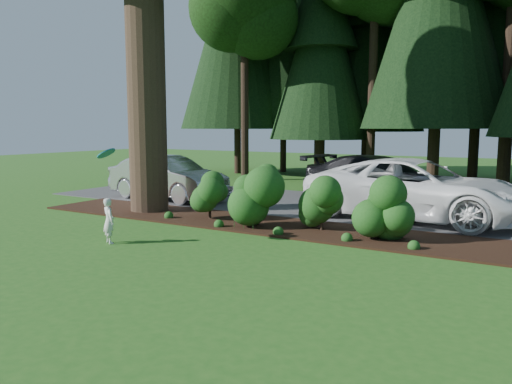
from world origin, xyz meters
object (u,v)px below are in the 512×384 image
at_px(car_silver_wagon, 168,178).
at_px(car_dark_suv, 379,179).
at_px(child, 109,221).
at_px(frisbee, 106,153).
at_px(car_white_suv, 416,189).

distance_m(car_silver_wagon, car_dark_suv, 7.92).
bearing_deg(child, car_dark_suv, -86.90).
bearing_deg(frisbee, car_silver_wagon, 119.61).
relative_size(car_silver_wagon, car_white_suv, 0.77).
bearing_deg(frisbee, car_white_suv, 51.04).
bearing_deg(car_dark_suv, car_silver_wagon, 127.89).
distance_m(car_silver_wagon, frisbee, 7.37).
height_order(car_dark_suv, frisbee, frisbee).
xyz_separation_m(car_white_suv, car_dark_suv, (-1.97, 2.81, -0.06)).
height_order(car_silver_wagon, car_white_suv, car_white_suv).
xyz_separation_m(car_silver_wagon, frisbee, (3.59, -6.31, 1.31)).
bearing_deg(car_white_suv, car_dark_suv, 40.75).
height_order(car_dark_suv, child, car_dark_suv).
height_order(car_white_suv, child, car_white_suv).
bearing_deg(car_silver_wagon, car_white_suv, -80.79).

